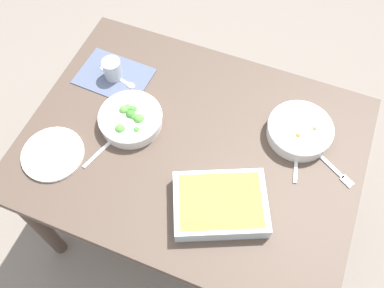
{
  "coord_description": "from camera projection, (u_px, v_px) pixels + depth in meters",
  "views": [
    {
      "loc": [
        0.28,
        -0.7,
        2.04
      ],
      "look_at": [
        0.0,
        0.0,
        0.74
      ],
      "focal_mm": 39.05,
      "sensor_mm": 36.0,
      "label": 1
    }
  ],
  "objects": [
    {
      "name": "ground_plane",
      "position": [
        192.0,
        216.0,
        2.14
      ],
      "size": [
        6.0,
        6.0,
        0.0
      ],
      "primitive_type": "plane",
      "color": "slate"
    },
    {
      "name": "dining_table",
      "position": [
        192.0,
        156.0,
        1.57
      ],
      "size": [
        1.2,
        0.9,
        0.74
      ],
      "color": "#4C3D33",
      "rests_on": "ground_plane"
    },
    {
      "name": "placemat",
      "position": [
        114.0,
        76.0,
        1.65
      ],
      "size": [
        0.29,
        0.21,
        0.0
      ],
      "primitive_type": "cube",
      "rotation": [
        0.0,
        0.0,
        -0.04
      ],
      "color": "#4C5670",
      "rests_on": "dining_table"
    },
    {
      "name": "stew_bowl",
      "position": [
        300.0,
        130.0,
        1.49
      ],
      "size": [
        0.24,
        0.24,
        0.06
      ],
      "color": "silver",
      "rests_on": "dining_table"
    },
    {
      "name": "broccoli_bowl",
      "position": [
        131.0,
        118.0,
        1.52
      ],
      "size": [
        0.23,
        0.23,
        0.07
      ],
      "color": "silver",
      "rests_on": "dining_table"
    },
    {
      "name": "baking_dish",
      "position": [
        220.0,
        204.0,
        1.35
      ],
      "size": [
        0.36,
        0.32,
        0.06
      ],
      "color": "silver",
      "rests_on": "dining_table"
    },
    {
      "name": "drink_cup",
      "position": [
        113.0,
        70.0,
        1.62
      ],
      "size": [
        0.07,
        0.07,
        0.08
      ],
      "color": "#B2BCC6",
      "rests_on": "dining_table"
    },
    {
      "name": "side_plate",
      "position": [
        53.0,
        154.0,
        1.47
      ],
      "size": [
        0.22,
        0.22,
        0.01
      ],
      "primitive_type": "cylinder",
      "color": "silver",
      "rests_on": "dining_table"
    },
    {
      "name": "spoon_by_stew",
      "position": [
        297.0,
        154.0,
        1.47
      ],
      "size": [
        0.05,
        0.18,
        0.01
      ],
      "color": "silver",
      "rests_on": "dining_table"
    },
    {
      "name": "spoon_by_broccoli",
      "position": [
        107.0,
        145.0,
        1.49
      ],
      "size": [
        0.07,
        0.17,
        0.01
      ],
      "color": "silver",
      "rests_on": "dining_table"
    },
    {
      "name": "spoon_spare",
      "position": [
        122.0,
        81.0,
        1.64
      ],
      "size": [
        0.17,
        0.06,
        0.01
      ],
      "color": "silver",
      "rests_on": "dining_table"
    },
    {
      "name": "fork_on_table",
      "position": [
        335.0,
        170.0,
        1.44
      ],
      "size": [
        0.16,
        0.11,
        0.01
      ],
      "color": "silver",
      "rests_on": "dining_table"
    }
  ]
}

